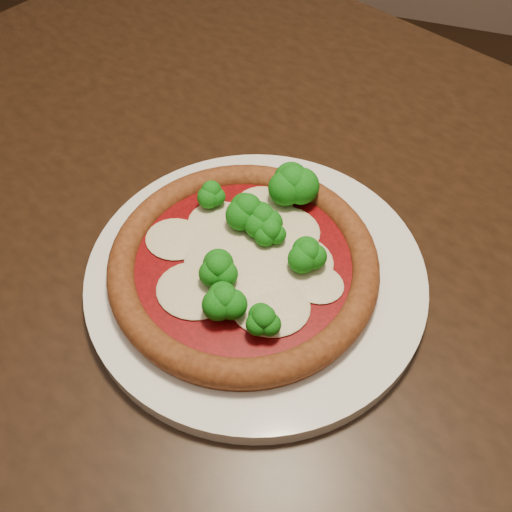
% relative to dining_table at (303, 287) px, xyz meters
% --- Properties ---
extents(dining_table, '(1.50, 1.30, 0.75)m').
position_rel_dining_table_xyz_m(dining_table, '(0.00, 0.00, 0.00)').
color(dining_table, black).
rests_on(dining_table, floor).
extents(plate, '(0.33, 0.33, 0.02)m').
position_rel_dining_table_xyz_m(plate, '(-0.04, -0.07, 0.10)').
color(plate, silver).
rests_on(plate, dining_table).
extents(pizza, '(0.26, 0.26, 0.06)m').
position_rel_dining_table_xyz_m(pizza, '(-0.05, -0.07, 0.13)').
color(pizza, brown).
rests_on(pizza, plate).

